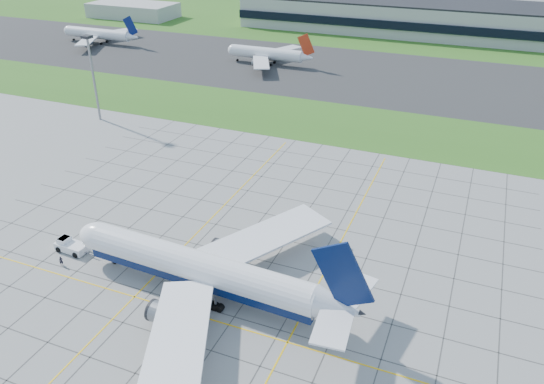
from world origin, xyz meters
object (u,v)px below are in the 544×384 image
at_px(pushback_tug, 70,246).
at_px(airliner, 202,270).
at_px(crew_near, 61,261).
at_px(light_mast, 92,68).
at_px(distant_jet_1, 268,54).
at_px(distant_jet_0, 99,34).

bearing_deg(pushback_tug, airliner, 0.46).
relative_size(pushback_tug, crew_near, 4.91).
relative_size(light_mast, airliner, 0.46).
bearing_deg(light_mast, pushback_tug, -55.99).
relative_size(crew_near, distant_jet_1, 0.04).
relative_size(distant_jet_0, distant_jet_1, 1.00).
relative_size(light_mast, distant_jet_1, 0.60).
bearing_deg(distant_jet_0, airliner, -46.76).
height_order(airliner, distant_jet_0, airliner).
distance_m(airliner, distant_jet_1, 147.86).
xyz_separation_m(airliner, crew_near, (-28.07, -3.19, -3.83)).
bearing_deg(distant_jet_0, light_mast, -51.72).
distance_m(crew_near, distant_jet_0, 183.00).
bearing_deg(distant_jet_1, airliner, -71.58).
distance_m(pushback_tug, crew_near, 4.74).
relative_size(light_mast, pushback_tug, 2.74).
xyz_separation_m(pushback_tug, crew_near, (1.66, -4.44, -0.20)).
bearing_deg(crew_near, light_mast, 83.02).
bearing_deg(distant_jet_0, pushback_tug, -53.45).
xyz_separation_m(crew_near, distant_jet_0, (-107.89, 147.76, 3.53)).
distance_m(light_mast, pushback_tug, 74.06).
relative_size(airliner, pushback_tug, 6.02).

